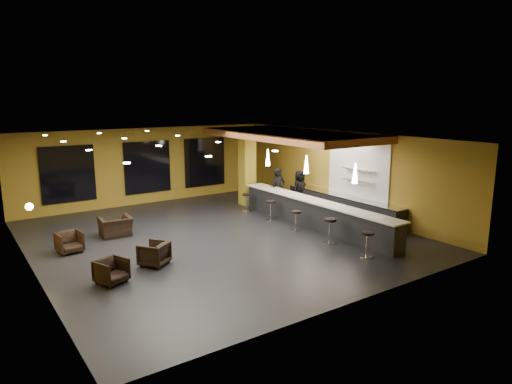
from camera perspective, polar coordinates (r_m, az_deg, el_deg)
floor at (r=16.39m, az=-4.78°, el=-5.73°), size 12.00×13.00×0.10m
ceiling at (r=15.70m, az=-5.01°, el=6.91°), size 12.00×13.00×0.10m
wall_back at (r=21.80m, az=-13.52°, el=3.20°), size 12.00×0.10×3.50m
wall_front at (r=10.92m, az=12.57°, el=-5.07°), size 12.00×0.10×3.50m
wall_left at (r=14.04m, az=-26.85°, el=-2.33°), size 0.10×13.00×3.50m
wall_right at (r=19.61m, az=10.63°, el=2.41°), size 0.10×13.00×3.50m
wood_soffit at (r=18.79m, az=4.18°, el=7.13°), size 3.60×8.00×0.28m
window_left at (r=20.72m, az=-22.44°, el=2.07°), size 2.20×0.06×2.40m
window_center at (r=21.70m, az=-13.40°, el=3.04°), size 2.20×0.06×2.40m
window_right at (r=22.95m, az=-6.41°, el=3.74°), size 2.20×0.06×2.40m
tile_backsplash at (r=18.83m, az=12.62°, el=2.72°), size 0.06×3.20×2.40m
bar_counter at (r=17.53m, az=7.25°, el=-2.76°), size 0.60×8.00×1.00m
bar_top at (r=17.41m, az=7.30°, el=-1.08°), size 0.78×8.10×0.05m
prep_counter at (r=19.24m, az=10.70°, el=-1.78°), size 0.70×6.00×0.86m
prep_top at (r=19.14m, az=10.75°, el=-0.46°), size 0.72×6.00×0.03m
wall_shelf_lower at (r=18.66m, az=12.73°, el=1.38°), size 0.30×1.50×0.03m
wall_shelf_upper at (r=18.58m, az=12.79°, el=2.75°), size 0.30×1.50×0.03m
column at (r=20.86m, az=-1.12°, el=3.15°), size 0.60×0.60×3.50m
wall_sconce at (r=14.54m, az=-26.49°, el=-1.65°), size 0.22×0.22×0.22m
pendant_0 at (r=15.76m, az=12.28°, el=2.31°), size 0.20×0.20×0.70m
pendant_1 at (r=17.53m, az=6.32°, el=3.44°), size 0.20×0.20×0.70m
pendant_2 at (r=19.47m, az=1.49°, el=4.32°), size 0.20×0.20×0.70m
staff_a at (r=19.91m, az=2.81°, el=0.34°), size 0.70×0.48×1.86m
staff_b at (r=20.48m, az=2.84°, el=0.16°), size 0.89×0.80×1.51m
staff_c at (r=20.52m, az=5.45°, el=0.38°), size 0.92×0.71×1.68m
armchair_a at (r=12.88m, az=-17.62°, el=-9.39°), size 0.94×0.95×0.67m
armchair_b at (r=13.85m, az=-12.63°, el=-7.54°), size 1.06×1.06×0.70m
armchair_c at (r=15.76m, az=-22.29°, el=-5.82°), size 0.82×0.84×0.68m
armchair_d at (r=17.03m, az=-17.15°, el=-4.16°), size 1.13×1.00×0.70m
bar_stool_0 at (r=14.53m, az=13.71°, el=-5.97°), size 0.41×0.41×0.81m
bar_stool_1 at (r=15.65m, az=9.23°, el=-4.39°), size 0.44×0.44×0.86m
bar_stool_2 at (r=16.99m, az=5.02°, el=-3.25°), size 0.38×0.38×0.75m
bar_stool_3 at (r=18.31m, az=1.87°, el=-1.98°), size 0.41×0.41×0.81m
bar_stool_4 at (r=19.71m, az=-1.16°, el=-1.03°), size 0.40×0.40×0.79m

